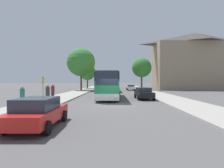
{
  "coord_description": "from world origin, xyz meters",
  "views": [
    {
      "loc": [
        0.09,
        -16.46,
        2.31
      ],
      "look_at": [
        -0.39,
        15.34,
        1.71
      ],
      "focal_mm": 28.0,
      "sensor_mm": 36.0,
      "label": 1
    }
  ],
  "objects_px": {
    "bus_middle": "(110,83)",
    "parked_car_right_near": "(144,93)",
    "tree_left_near": "(81,62)",
    "bus_front": "(108,85)",
    "bus_rear": "(112,82)",
    "tree_left_far": "(87,72)",
    "pedestrian_waiting_far": "(48,94)",
    "pedestrian_waiting_near": "(22,97)",
    "pedestrian_walking_back": "(53,92)",
    "parked_car_right_far": "(131,87)",
    "tree_right_near": "(142,68)",
    "bus_stop_sign": "(43,87)",
    "parked_car_left_curb": "(38,112)"
  },
  "relations": [
    {
      "from": "pedestrian_waiting_far",
      "to": "tree_right_near",
      "type": "bearing_deg",
      "value": 130.46
    },
    {
      "from": "bus_rear",
      "to": "tree_left_near",
      "type": "bearing_deg",
      "value": -120.76
    },
    {
      "from": "pedestrian_walking_back",
      "to": "tree_left_near",
      "type": "bearing_deg",
      "value": -26.49
    },
    {
      "from": "bus_stop_sign",
      "to": "tree_left_near",
      "type": "bearing_deg",
      "value": 92.48
    },
    {
      "from": "bus_front",
      "to": "pedestrian_walking_back",
      "type": "height_order",
      "value": "bus_front"
    },
    {
      "from": "parked_car_right_far",
      "to": "tree_left_near",
      "type": "height_order",
      "value": "tree_left_near"
    },
    {
      "from": "parked_car_right_near",
      "to": "pedestrian_walking_back",
      "type": "bearing_deg",
      "value": 20.02
    },
    {
      "from": "parked_car_left_curb",
      "to": "tree_left_far",
      "type": "height_order",
      "value": "tree_left_far"
    },
    {
      "from": "bus_front",
      "to": "bus_rear",
      "type": "xyz_separation_m",
      "value": [
        -0.07,
        29.47,
        0.06
      ]
    },
    {
      "from": "parked_car_right_near",
      "to": "pedestrian_waiting_far",
      "type": "bearing_deg",
      "value": 32.94
    },
    {
      "from": "bus_middle",
      "to": "bus_stop_sign",
      "type": "height_order",
      "value": "bus_middle"
    },
    {
      "from": "bus_rear",
      "to": "bus_middle",
      "type": "bearing_deg",
      "value": -91.05
    },
    {
      "from": "bus_rear",
      "to": "parked_car_right_near",
      "type": "distance_m",
      "value": 31.16
    },
    {
      "from": "parked_car_right_far",
      "to": "pedestrian_walking_back",
      "type": "relative_size",
      "value": 2.4
    },
    {
      "from": "bus_middle",
      "to": "parked_car_right_near",
      "type": "bearing_deg",
      "value": -75.16
    },
    {
      "from": "bus_middle",
      "to": "pedestrian_waiting_near",
      "type": "bearing_deg",
      "value": -105.71
    },
    {
      "from": "bus_front",
      "to": "parked_car_right_near",
      "type": "bearing_deg",
      "value": -17.01
    },
    {
      "from": "pedestrian_waiting_far",
      "to": "tree_left_near",
      "type": "xyz_separation_m",
      "value": [
        -1.92,
        25.46,
        5.52
      ]
    },
    {
      "from": "pedestrian_walking_back",
      "to": "tree_left_near",
      "type": "height_order",
      "value": "tree_left_near"
    },
    {
      "from": "bus_front",
      "to": "pedestrian_waiting_far",
      "type": "bearing_deg",
      "value": -123.36
    },
    {
      "from": "tree_right_near",
      "to": "pedestrian_waiting_far",
      "type": "bearing_deg",
      "value": -115.37
    },
    {
      "from": "parked_car_right_far",
      "to": "parked_car_right_near",
      "type": "bearing_deg",
      "value": 86.8
    },
    {
      "from": "bus_rear",
      "to": "tree_left_near",
      "type": "height_order",
      "value": "tree_left_near"
    },
    {
      "from": "bus_front",
      "to": "bus_rear",
      "type": "bearing_deg",
      "value": 89.45
    },
    {
      "from": "pedestrian_walking_back",
      "to": "bus_front",
      "type": "bearing_deg",
      "value": -76.4
    },
    {
      "from": "parked_car_right_near",
      "to": "tree_right_near",
      "type": "bearing_deg",
      "value": -99.56
    },
    {
      "from": "parked_car_right_near",
      "to": "tree_left_near",
      "type": "xyz_separation_m",
      "value": [
        -11.51,
        18.87,
        5.85
      ]
    },
    {
      "from": "bus_stop_sign",
      "to": "pedestrian_waiting_far",
      "type": "distance_m",
      "value": 1.53
    },
    {
      "from": "bus_rear",
      "to": "pedestrian_walking_back",
      "type": "relative_size",
      "value": 6.3
    },
    {
      "from": "pedestrian_waiting_near",
      "to": "pedestrian_walking_back",
      "type": "height_order",
      "value": "pedestrian_walking_back"
    },
    {
      "from": "bus_stop_sign",
      "to": "tree_left_far",
      "type": "relative_size",
      "value": 0.37
    },
    {
      "from": "bus_middle",
      "to": "parked_car_left_curb",
      "type": "distance_m",
      "value": 30.0
    },
    {
      "from": "tree_left_near",
      "to": "bus_front",
      "type": "bearing_deg",
      "value": -68.28
    },
    {
      "from": "bus_rear",
      "to": "parked_car_left_curb",
      "type": "height_order",
      "value": "bus_rear"
    },
    {
      "from": "parked_car_right_near",
      "to": "tree_left_near",
      "type": "height_order",
      "value": "tree_left_near"
    },
    {
      "from": "parked_car_right_far",
      "to": "tree_left_far",
      "type": "xyz_separation_m",
      "value": [
        -11.77,
        7.67,
        4.08
      ]
    },
    {
      "from": "parked_car_right_far",
      "to": "pedestrian_waiting_near",
      "type": "bearing_deg",
      "value": 65.89
    },
    {
      "from": "bus_middle",
      "to": "tree_right_near",
      "type": "height_order",
      "value": "tree_right_near"
    },
    {
      "from": "parked_car_left_curb",
      "to": "bus_stop_sign",
      "type": "xyz_separation_m",
      "value": [
        -3.0,
        7.89,
        0.98
      ]
    },
    {
      "from": "bus_rear",
      "to": "pedestrian_waiting_far",
      "type": "xyz_separation_m",
      "value": [
        -5.0,
        -37.39,
        -0.76
      ]
    },
    {
      "from": "pedestrian_walking_back",
      "to": "tree_left_far",
      "type": "distance_m",
      "value": 32.47
    },
    {
      "from": "parked_car_right_near",
      "to": "pedestrian_walking_back",
      "type": "distance_m",
      "value": 10.83
    },
    {
      "from": "parked_car_left_curb",
      "to": "pedestrian_waiting_far",
      "type": "bearing_deg",
      "value": 106.82
    },
    {
      "from": "bus_rear",
      "to": "bus_stop_sign",
      "type": "bearing_deg",
      "value": -99.82
    },
    {
      "from": "pedestrian_waiting_far",
      "to": "pedestrian_walking_back",
      "type": "height_order",
      "value": "pedestrian_waiting_far"
    },
    {
      "from": "bus_rear",
      "to": "tree_left_far",
      "type": "height_order",
      "value": "tree_left_far"
    },
    {
      "from": "bus_middle",
      "to": "bus_stop_sign",
      "type": "xyz_separation_m",
      "value": [
        -5.76,
        -21.97,
        -0.11
      ]
    },
    {
      "from": "bus_rear",
      "to": "parked_car_right_near",
      "type": "height_order",
      "value": "bus_rear"
    },
    {
      "from": "bus_middle",
      "to": "pedestrian_waiting_far",
      "type": "bearing_deg",
      "value": -103.06
    },
    {
      "from": "bus_middle",
      "to": "tree_left_far",
      "type": "bearing_deg",
      "value": 118.94
    }
  ]
}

